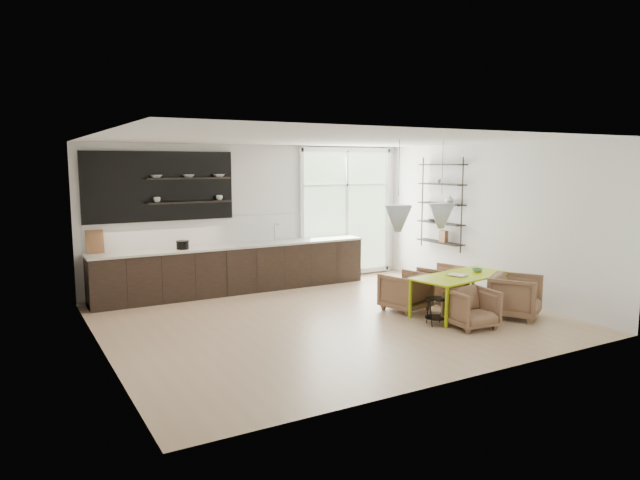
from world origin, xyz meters
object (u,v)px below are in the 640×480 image
Objects in this scene: dining_table at (462,278)px; armchair_back_right at (443,283)px; armchair_front_left at (472,308)px; wire_stool at (436,308)px; armchair_back_left at (405,291)px; armchair_front_right at (516,296)px.

armchair_back_right is (0.33, 0.82, -0.29)m from dining_table.
armchair_front_left is at bearing -132.74° from dining_table.
armchair_front_left is 0.54m from wire_stool.
armchair_back_right reaches higher than dining_table.
armchair_back_left is 0.93× the size of armchair_front_right.
armchair_front_right reaches higher than wire_stool.
dining_table is at bearing 21.47° from wire_stool.
dining_table is 4.44× the size of wire_stool.
armchair_front_right is 1.79× the size of wire_stool.
armchair_front_left is at bearing 153.04° from armchair_front_right.
armchair_back_left is at bearing -5.88° from armchair_back_right.
wire_stool is (-0.83, -0.32, -0.34)m from dining_table.
armchair_front_right is at bearing 9.84° from armchair_front_left.
dining_table is 2.86× the size of armchair_front_left.
armchair_front_right is (1.28, -1.28, 0.03)m from armchair_back_left.
armchair_back_left is 1.07× the size of armchair_front_left.
armchair_back_right is 1.68× the size of wire_stool.
armchair_front_right is at bearing -11.60° from wire_stool.
armchair_back_right is at bearing 68.31° from armchair_front_left.
armchair_front_right reaches higher than armchair_back_left.
armchair_front_right is at bearing -55.52° from dining_table.
armchair_back_right is at bearing 57.80° from dining_table.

